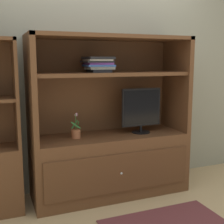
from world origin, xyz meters
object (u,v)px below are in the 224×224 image
(potted_plant, at_px, (76,132))
(media_console, at_px, (110,146))
(tv_monitor, at_px, (141,110))
(magazine_stack, at_px, (98,64))

(potted_plant, bearing_deg, media_console, 1.30)
(tv_monitor, bearing_deg, potted_plant, 177.30)
(media_console, bearing_deg, tv_monitor, -7.00)
(potted_plant, distance_m, magazine_stack, 0.72)
(tv_monitor, xyz_separation_m, magazine_stack, (-0.47, 0.03, 0.48))
(media_console, xyz_separation_m, tv_monitor, (0.34, -0.04, 0.38))
(potted_plant, xyz_separation_m, magazine_stack, (0.24, -0.00, 0.68))
(tv_monitor, distance_m, potted_plant, 0.74)
(media_console, bearing_deg, potted_plant, -178.70)
(tv_monitor, distance_m, magazine_stack, 0.68)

